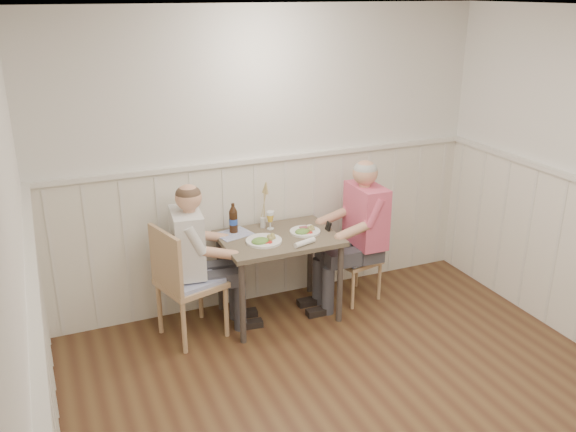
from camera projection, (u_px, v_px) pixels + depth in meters
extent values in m
cube|color=white|center=(269.00, 160.00, 5.31)|extent=(4.00, 0.04, 2.60)
cube|color=white|center=(29.00, 334.00, 2.64)|extent=(0.04, 4.50, 2.60)
cube|color=white|center=(437.00, 14.00, 2.92)|extent=(4.00, 4.50, 0.02)
cube|color=beige|center=(270.00, 230.00, 5.53)|extent=(3.98, 0.03, 1.30)
cube|color=silver|center=(270.00, 159.00, 5.28)|extent=(3.98, 0.06, 0.04)
cube|color=silver|center=(36.00, 328.00, 2.64)|extent=(0.06, 4.48, 0.04)
cube|color=brown|center=(279.00, 238.00, 5.13)|extent=(0.97, 0.70, 0.04)
cylinder|color=#3F3833|center=(242.00, 303.00, 4.84)|extent=(0.05, 0.05, 0.71)
cylinder|color=#3F3833|center=(220.00, 273.00, 5.36)|extent=(0.05, 0.05, 0.71)
cylinder|color=#3F3833|center=(340.00, 284.00, 5.16)|extent=(0.05, 0.05, 0.71)
cylinder|color=#3F3833|center=(310.00, 257.00, 5.68)|extent=(0.05, 0.05, 0.71)
cube|color=tan|center=(356.00, 260.00, 5.56)|extent=(0.44, 0.44, 0.04)
cube|color=#4C5BA9|center=(356.00, 257.00, 5.55)|extent=(0.39, 0.39, 0.03)
cube|color=tan|center=(370.00, 234.00, 5.58)|extent=(0.10, 0.37, 0.39)
cylinder|color=tan|center=(379.00, 281.00, 5.59)|extent=(0.03, 0.03, 0.36)
cylinder|color=tan|center=(353.00, 291.00, 5.42)|extent=(0.03, 0.03, 0.36)
cylinder|color=tan|center=(357.00, 269.00, 5.84)|extent=(0.03, 0.03, 0.36)
cylinder|color=tan|center=(331.00, 277.00, 5.67)|extent=(0.03, 0.03, 0.36)
cube|color=tan|center=(191.00, 283.00, 4.92)|extent=(0.57, 0.57, 0.04)
cube|color=#4C5BA9|center=(191.00, 279.00, 4.91)|extent=(0.51, 0.51, 0.03)
cube|color=tan|center=(166.00, 260.00, 4.70)|extent=(0.16, 0.45, 0.48)
cylinder|color=tan|center=(160.00, 308.00, 5.03)|extent=(0.04, 0.04, 0.45)
cylinder|color=tan|center=(201.00, 294.00, 5.27)|extent=(0.04, 0.04, 0.45)
cylinder|color=tan|center=(184.00, 328.00, 4.75)|extent=(0.04, 0.04, 0.45)
cylinder|color=tan|center=(226.00, 312.00, 4.98)|extent=(0.04, 0.04, 0.45)
cube|color=#3F3F47|center=(361.00, 278.00, 5.56)|extent=(0.44, 0.40, 0.44)
cube|color=#3F3F47|center=(343.00, 253.00, 5.39)|extent=(0.42, 0.36, 0.13)
cube|color=#E2496D|center=(364.00, 215.00, 5.35)|extent=(0.24, 0.44, 0.54)
sphere|color=tan|center=(366.00, 173.00, 5.21)|extent=(0.22, 0.22, 0.22)
sphere|color=#A5A5A0|center=(366.00, 169.00, 5.20)|extent=(0.21, 0.21, 0.21)
cube|color=black|center=(328.00, 220.00, 5.22)|extent=(0.02, 0.07, 0.13)
cube|color=#3F3F47|center=(194.00, 307.00, 5.07)|extent=(0.46, 0.42, 0.43)
cube|color=#3F3F47|center=(215.00, 275.00, 5.03)|extent=(0.43, 0.38, 0.12)
cube|color=white|center=(190.00, 242.00, 4.86)|extent=(0.27, 0.44, 0.52)
sphere|color=tan|center=(187.00, 198.00, 4.73)|extent=(0.21, 0.21, 0.21)
sphere|color=#4C3828|center=(187.00, 194.00, 4.72)|extent=(0.20, 0.20, 0.20)
cylinder|color=white|center=(305.00, 232.00, 5.20)|extent=(0.26, 0.26, 0.02)
ellipsoid|color=#3F722D|center=(302.00, 230.00, 5.15)|extent=(0.13, 0.11, 0.05)
sphere|color=#9E9352|center=(311.00, 227.00, 5.22)|extent=(0.03, 0.03, 0.03)
cube|color=#97474D|center=(304.00, 227.00, 5.25)|extent=(0.08, 0.05, 0.01)
cylinder|color=white|center=(310.00, 225.00, 5.27)|extent=(0.05, 0.05, 0.03)
cylinder|color=white|center=(264.00, 241.00, 5.00)|extent=(0.30, 0.30, 0.02)
ellipsoid|color=#3F722D|center=(260.00, 239.00, 4.94)|extent=(0.15, 0.12, 0.06)
sphere|color=#9E9352|center=(271.00, 236.00, 5.03)|extent=(0.04, 0.04, 0.04)
cylinder|color=silver|center=(271.00, 228.00, 5.28)|extent=(0.06, 0.06, 0.01)
cylinder|color=silver|center=(270.00, 224.00, 5.27)|extent=(0.01, 0.01, 0.07)
cone|color=gold|center=(270.00, 218.00, 5.24)|extent=(0.06, 0.06, 0.06)
cylinder|color=silver|center=(270.00, 213.00, 5.23)|extent=(0.06, 0.06, 0.03)
cylinder|color=silver|center=(270.00, 229.00, 5.27)|extent=(0.06, 0.06, 0.01)
cylinder|color=silver|center=(270.00, 225.00, 5.26)|extent=(0.01, 0.01, 0.07)
cone|color=gold|center=(270.00, 218.00, 5.24)|extent=(0.06, 0.06, 0.06)
cylinder|color=silver|center=(270.00, 213.00, 5.22)|extent=(0.06, 0.06, 0.03)
cylinder|color=black|center=(233.00, 222.00, 5.17)|extent=(0.07, 0.07, 0.19)
cone|color=black|center=(233.00, 209.00, 5.13)|extent=(0.07, 0.07, 0.04)
cylinder|color=black|center=(233.00, 205.00, 5.11)|extent=(0.03, 0.03, 0.03)
cylinder|color=#294EB5|center=(233.00, 222.00, 5.16)|extent=(0.07, 0.07, 0.05)
cylinder|color=white|center=(305.00, 243.00, 4.94)|extent=(0.21, 0.10, 0.04)
cylinder|color=silver|center=(263.00, 223.00, 5.30)|extent=(0.05, 0.05, 0.09)
cylinder|color=tan|center=(263.00, 206.00, 5.24)|extent=(0.03, 0.03, 0.29)
cone|color=tan|center=(262.00, 186.00, 5.18)|extent=(0.04, 0.04, 0.10)
cube|color=#4C5BA9|center=(234.00, 234.00, 5.16)|extent=(0.33, 0.29, 0.01)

